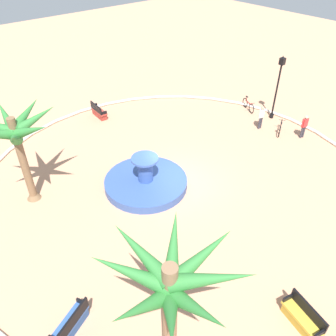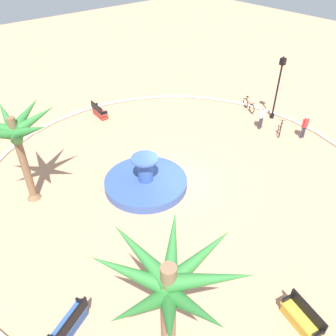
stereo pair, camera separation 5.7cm
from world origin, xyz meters
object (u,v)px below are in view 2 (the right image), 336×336
palm_tree_by_curb (16,133)px  bench_east (70,324)px  person_cyclist_photo (305,126)px  bench_west (99,112)px  bench_north (301,319)px  person_cyclist_helmet (262,116)px  bicycle_red_frame (281,128)px  palm_tree_near_fountain (169,288)px  fountain (146,182)px  bicycle_by_lamppost (249,105)px  lamppost (279,83)px

palm_tree_by_curb → bench_east: size_ratio=2.96×
person_cyclist_photo → bench_west: bearing=37.8°
palm_tree_by_curb → bench_north: 13.96m
person_cyclist_helmet → bench_west: bearing=41.2°
bench_east → bicycle_red_frame: size_ratio=1.09×
person_cyclist_helmet → person_cyclist_photo: (-2.53, -1.14, -0.03)m
bench_east → bench_west: same height
palm_tree_near_fountain → bench_north: bearing=-118.7°
fountain → bench_east: (-4.67, 6.85, 0.06)m
palm_tree_by_curb → bench_east: bearing=166.1°
palm_tree_by_curb → bicycle_by_lamppost: size_ratio=3.07×
palm_tree_by_curb → bicycle_by_lamppost: (-0.77, -16.23, -3.46)m
palm_tree_by_curb → bench_north: (-12.77, -4.42, -3.50)m
bench_north → lamppost: size_ratio=0.37×
fountain → person_cyclist_photo: fountain is taller
palm_tree_near_fountain → person_cyclist_photo: bearing=-72.6°
palm_tree_by_curb → bicycle_by_lamppost: palm_tree_by_curb is taller
palm_tree_near_fountain → bench_west: bearing=-23.5°
bench_north → lamppost: lamppost is taller
bench_west → lamppost: size_ratio=0.36×
person_cyclist_photo → bench_north: bearing=122.2°
bench_east → bench_north: (-5.09, -6.32, 0.00)m
palm_tree_by_curb → person_cyclist_helmet: (-3.07, -14.67, -2.93)m
bench_east → bench_west: (13.16, -9.10, 0.00)m
palm_tree_by_curb → bench_north: size_ratio=2.94×
bicycle_by_lamppost → person_cyclist_helmet: person_cyclist_helmet is taller
lamppost → bench_north: bearing=129.7°
person_cyclist_photo → bicycle_red_frame: bearing=24.9°
palm_tree_near_fountain → bench_east: size_ratio=2.83×
palm_tree_by_curb → bicycle_by_lamppost: bearing=-92.7°
bench_north → bicycle_by_lamppost: bearing=-44.6°
palm_tree_near_fountain → palm_tree_by_curb: (10.48, 0.25, 0.28)m
bicycle_red_frame → bicycle_by_lamppost: bearing=-16.0°
lamppost → bench_west: bearing=49.0°
palm_tree_by_curb → person_cyclist_photo: bearing=-109.5°
bench_north → bicycle_red_frame: bench_north is taller
bench_west → bicycle_by_lamppost: bench_west is taller
bench_west → bicycle_by_lamppost: (-6.26, -9.03, 0.04)m
bicycle_by_lamppost → bench_north: bearing=135.4°
fountain → bench_north: (-9.77, 0.53, 0.06)m
fountain → palm_tree_by_curb: palm_tree_by_curb is taller
fountain → bicycle_red_frame: (-1.32, -10.26, 0.10)m
fountain → bench_east: bearing=124.3°
bench_north → person_cyclist_photo: bearing=-57.8°
palm_tree_near_fountain → fountain: bearing=-32.2°
fountain → person_cyclist_photo: size_ratio=2.77×
bench_east → palm_tree_near_fountain: bearing=-142.5°
palm_tree_near_fountain → bench_north: size_ratio=2.82×
bicycle_red_frame → person_cyclist_helmet: person_cyclist_helmet is taller
person_cyclist_helmet → bicycle_red_frame: bearing=-156.6°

